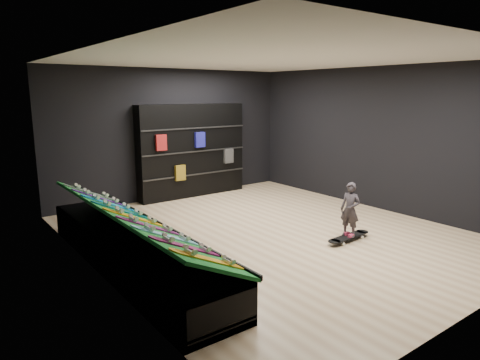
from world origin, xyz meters
TOP-DOWN VIEW (x-y plane):
  - floor at (0.00, 0.00)m, footprint 6.00×7.00m
  - ceiling at (0.00, 0.00)m, footprint 6.00×7.00m
  - wall_back at (0.00, 3.50)m, footprint 6.00×0.02m
  - wall_left at (-3.00, 0.00)m, footprint 0.02×7.00m
  - wall_right at (3.00, 0.00)m, footprint 0.02×7.00m
  - display_rack at (-2.55, 0.00)m, footprint 0.90×4.50m
  - turf_ramp at (-2.50, 0.00)m, footprint 0.92×4.50m
  - back_shelving at (0.40, 3.32)m, footprint 2.74×0.32m
  - floor_skateboard at (0.82, -1.09)m, footprint 0.99×0.27m
  - child at (0.82, -1.09)m, footprint 0.19×0.24m
  - display_board_0 at (-2.49, -1.90)m, footprint 0.93×0.22m
  - display_board_1 at (-2.49, -1.42)m, footprint 0.93×0.22m
  - display_board_2 at (-2.49, -0.95)m, footprint 0.93×0.22m
  - display_board_3 at (-2.49, -0.48)m, footprint 0.93×0.22m
  - display_board_4 at (-2.49, 0.00)m, footprint 0.93×0.22m
  - display_board_5 at (-2.49, 0.48)m, footprint 0.93×0.22m
  - display_board_6 at (-2.49, 0.95)m, footprint 0.93×0.22m
  - display_board_7 at (-2.49, 1.42)m, footprint 0.93×0.22m
  - display_board_8 at (-2.49, 1.90)m, footprint 0.93×0.22m

SIDE VIEW (x-z plane):
  - floor at x=0.00m, z-range -0.01..0.01m
  - floor_skateboard at x=0.82m, z-range 0.00..0.09m
  - display_rack at x=-2.55m, z-range 0.00..0.50m
  - child at x=0.82m, z-range 0.09..0.64m
  - turf_ramp at x=-2.50m, z-range 0.48..0.94m
  - display_board_0 at x=-2.49m, z-range 0.49..0.99m
  - display_board_1 at x=-2.49m, z-range 0.49..0.99m
  - display_board_2 at x=-2.49m, z-range 0.49..0.99m
  - display_board_3 at x=-2.49m, z-range 0.49..0.99m
  - display_board_4 at x=-2.49m, z-range 0.49..0.99m
  - display_board_5 at x=-2.49m, z-range 0.49..0.99m
  - display_board_6 at x=-2.49m, z-range 0.49..0.99m
  - display_board_7 at x=-2.49m, z-range 0.49..0.99m
  - display_board_8 at x=-2.49m, z-range 0.49..0.99m
  - back_shelving at x=0.40m, z-range 0.00..2.19m
  - wall_back at x=0.00m, z-range 0.00..3.00m
  - wall_left at x=-3.00m, z-range 0.00..3.00m
  - wall_right at x=3.00m, z-range 0.00..3.00m
  - ceiling at x=0.00m, z-range 3.00..3.00m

